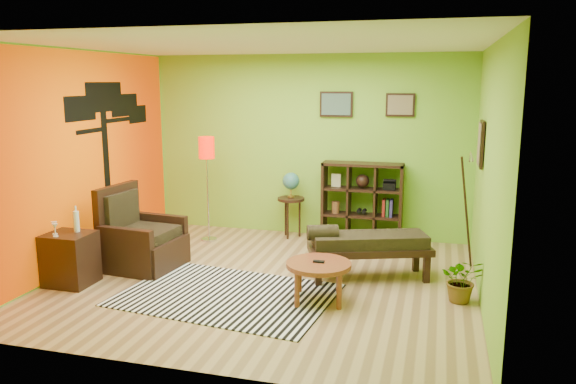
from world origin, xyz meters
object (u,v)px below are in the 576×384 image
(side_cabinet, at_px, (70,258))
(bench, at_px, (366,244))
(coffee_table, at_px, (319,268))
(potted_plant, at_px, (462,284))
(armchair, at_px, (140,243))
(floor_lamp, at_px, (207,157))
(globe_table, at_px, (291,188))
(cube_shelf, at_px, (363,202))

(side_cabinet, xyz_separation_m, bench, (3.38, 1.13, 0.12))
(coffee_table, relative_size, side_cabinet, 0.76)
(coffee_table, relative_size, potted_plant, 1.41)
(armchair, relative_size, bench, 0.68)
(coffee_table, xyz_separation_m, floor_lamp, (-2.12, 1.91, 0.90))
(armchair, xyz_separation_m, bench, (2.91, 0.32, 0.12))
(coffee_table, height_order, potted_plant, coffee_table)
(armchair, relative_size, floor_lamp, 0.67)
(globe_table, distance_m, bench, 2.10)
(coffee_table, relative_size, globe_table, 0.71)
(coffee_table, xyz_separation_m, side_cabinet, (-2.97, -0.27, -0.06))
(potted_plant, bearing_deg, floor_lamp, 157.28)
(floor_lamp, distance_m, globe_table, 1.37)
(floor_lamp, relative_size, cube_shelf, 1.32)
(side_cabinet, relative_size, potted_plant, 1.85)
(coffee_table, bearing_deg, armchair, 168.01)
(floor_lamp, distance_m, bench, 2.87)
(globe_table, bearing_deg, armchair, -129.23)
(armchair, height_order, bench, armchair)
(floor_lamp, distance_m, cube_shelf, 2.43)
(bench, height_order, potted_plant, bench)
(globe_table, xyz_separation_m, cube_shelf, (1.10, 0.06, -0.17))
(cube_shelf, distance_m, potted_plant, 2.55)
(cube_shelf, xyz_separation_m, potted_plant, (1.39, -2.10, -0.40))
(potted_plant, bearing_deg, globe_table, 140.68)
(armchair, bearing_deg, floor_lamp, 74.62)
(armchair, distance_m, floor_lamp, 1.72)
(armchair, relative_size, side_cabinet, 1.13)
(floor_lamp, bearing_deg, coffee_table, -41.99)
(armchair, bearing_deg, coffee_table, -11.99)
(globe_table, bearing_deg, side_cabinet, -126.78)
(side_cabinet, xyz_separation_m, globe_table, (2.01, 2.69, 0.45))
(coffee_table, bearing_deg, floor_lamp, 138.01)
(armchair, bearing_deg, side_cabinet, -120.35)
(coffee_table, distance_m, cube_shelf, 2.49)
(armchair, height_order, cube_shelf, cube_shelf)
(floor_lamp, height_order, potted_plant, floor_lamp)
(coffee_table, xyz_separation_m, potted_plant, (1.53, 0.38, -0.18))
(side_cabinet, height_order, potted_plant, side_cabinet)
(floor_lamp, bearing_deg, armchair, -105.38)
(side_cabinet, distance_m, floor_lamp, 2.53)
(armchair, relative_size, globe_table, 1.05)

